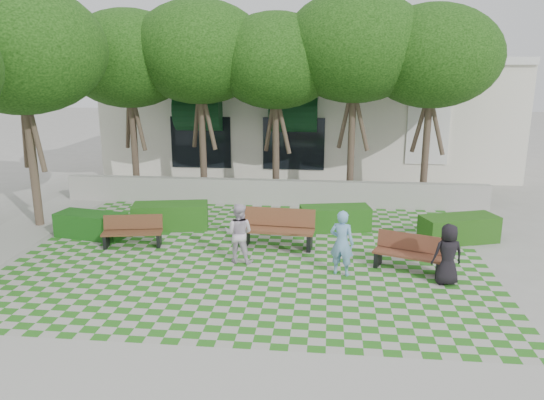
# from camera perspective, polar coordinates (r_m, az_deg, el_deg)

# --- Properties ---
(ground) EXTENTS (90.00, 90.00, 0.00)m
(ground) POSITION_cam_1_polar(r_m,az_deg,el_deg) (13.18, -2.88, -7.50)
(ground) COLOR gray
(ground) RESTS_ON ground
(lawn) EXTENTS (12.00, 12.00, 0.00)m
(lawn) POSITION_cam_1_polar(r_m,az_deg,el_deg) (14.09, -2.25, -5.95)
(lawn) COLOR #2B721E
(lawn) RESTS_ON ground
(sidewalk_south) EXTENTS (16.00, 2.00, 0.01)m
(sidewalk_south) POSITION_cam_1_polar(r_m,az_deg,el_deg) (9.08, -7.69, -18.61)
(sidewalk_south) COLOR #9E9B93
(sidewalk_south) RESTS_ON ground
(retaining_wall) EXTENTS (15.00, 0.36, 0.90)m
(retaining_wall) POSITION_cam_1_polar(r_m,az_deg,el_deg) (18.90, -0.00, 0.84)
(retaining_wall) COLOR #9E9B93
(retaining_wall) RESTS_ON ground
(bench_east) EXTENTS (1.76, 1.13, 0.88)m
(bench_east) POSITION_cam_1_polar(r_m,az_deg,el_deg) (13.43, 14.53, -5.60)
(bench_east) COLOR brown
(bench_east) RESTS_ON ground
(bench_mid) EXTENTS (2.05, 0.82, 1.05)m
(bench_mid) POSITION_cam_1_polar(r_m,az_deg,el_deg) (14.56, 0.64, -3.16)
(bench_mid) COLOR brown
(bench_mid) RESTS_ON ground
(bench_west) EXTENTS (1.69, 0.82, 0.85)m
(bench_west) POSITION_cam_1_polar(r_m,az_deg,el_deg) (15.16, -14.76, -3.33)
(bench_west) COLOR #4F2E1B
(bench_west) RESTS_ON ground
(hedge_east) EXTENTS (2.31, 1.52, 0.75)m
(hedge_east) POSITION_cam_1_polar(r_m,az_deg,el_deg) (15.93, 19.46, -2.95)
(hedge_east) COLOR #1D4813
(hedge_east) RESTS_ON ground
(hedge_midright) EXTENTS (2.20, 1.23, 0.73)m
(hedge_midright) POSITION_cam_1_polar(r_m,az_deg,el_deg) (16.19, 6.80, -1.96)
(hedge_midright) COLOR #1D5015
(hedge_midright) RESTS_ON ground
(hedge_midleft) EXTENTS (2.37, 1.31, 0.78)m
(hedge_midleft) POSITION_cam_1_polar(r_m,az_deg,el_deg) (16.48, -10.84, -1.71)
(hedge_midleft) COLOR #1D4F15
(hedge_midleft) RESTS_ON ground
(hedge_west) EXTENTS (2.14, 1.19, 0.71)m
(hedge_west) POSITION_cam_1_polar(r_m,az_deg,el_deg) (16.32, -18.87, -2.56)
(hedge_west) COLOR #144813
(hedge_west) RESTS_ON ground
(person_blue) EXTENTS (0.67, 0.54, 1.60)m
(person_blue) POSITION_cam_1_polar(r_m,az_deg,el_deg) (12.71, 7.52, -4.60)
(person_blue) COLOR #70A0CC
(person_blue) RESTS_ON ground
(person_dark) EXTENTS (0.78, 0.59, 1.43)m
(person_dark) POSITION_cam_1_polar(r_m,az_deg,el_deg) (12.76, 18.39, -5.58)
(person_dark) COLOR black
(person_dark) RESTS_ON ground
(person_white) EXTENTS (0.82, 0.68, 1.54)m
(person_white) POSITION_cam_1_polar(r_m,az_deg,el_deg) (13.43, -3.59, -3.57)
(person_white) COLOR silver
(person_white) RESTS_ON ground
(tree_row) EXTENTS (17.70, 13.40, 7.41)m
(tree_row) POSITION_cam_1_polar(r_m,az_deg,el_deg) (18.40, -6.08, 15.25)
(tree_row) COLOR #47382B
(tree_row) RESTS_ON ground
(building) EXTENTS (18.00, 8.92, 5.15)m
(building) POSITION_cam_1_polar(r_m,az_deg,el_deg) (26.26, 3.89, 9.28)
(building) COLOR silver
(building) RESTS_ON ground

